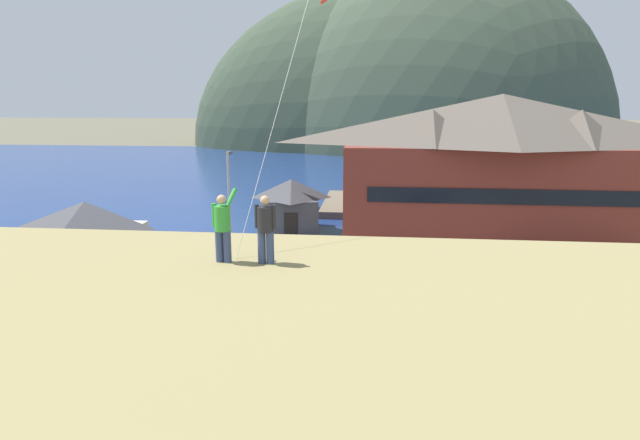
% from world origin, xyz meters
% --- Properties ---
extents(ground_plane, '(600.00, 600.00, 0.00)m').
position_xyz_m(ground_plane, '(0.00, 0.00, 0.00)').
color(ground_plane, '#66604C').
extents(parking_lot_pad, '(40.00, 20.00, 0.10)m').
position_xyz_m(parking_lot_pad, '(0.00, 5.00, 0.05)').
color(parking_lot_pad, slate).
rests_on(parking_lot_pad, ground).
extents(bay_water, '(360.00, 84.00, 0.03)m').
position_xyz_m(bay_water, '(0.00, 60.00, 0.01)').
color(bay_water, navy).
rests_on(bay_water, ground).
extents(far_hill_west_ridge, '(88.50, 51.36, 74.06)m').
position_xyz_m(far_hill_west_ridge, '(2.63, 111.51, 0.00)').
color(far_hill_west_ridge, '#3D4C38').
rests_on(far_hill_west_ridge, ground).
extents(far_hill_east_peak, '(81.04, 63.93, 83.93)m').
position_xyz_m(far_hill_east_peak, '(17.60, 109.78, 0.00)').
color(far_hill_east_peak, '#42513D').
rests_on(far_hill_east_peak, ground).
extents(harbor_lodge, '(25.05, 9.49, 11.23)m').
position_xyz_m(harbor_lodge, '(13.11, 20.35, 5.95)').
color(harbor_lodge, brown).
rests_on(harbor_lodge, ground).
extents(storage_shed_near_lot, '(6.48, 5.44, 4.72)m').
position_xyz_m(storage_shed_near_lot, '(-14.02, 8.07, 2.46)').
color(storage_shed_near_lot, beige).
rests_on(storage_shed_near_lot, ground).
extents(storage_shed_waterside, '(5.34, 5.43, 4.38)m').
position_xyz_m(storage_shed_waterside, '(-3.30, 21.14, 2.28)').
color(storage_shed_waterside, '#474C56').
rests_on(storage_shed_waterside, ground).
extents(wharf_dock, '(3.20, 12.17, 0.70)m').
position_xyz_m(wharf_dock, '(0.06, 31.75, 0.35)').
color(wharf_dock, '#70604C').
rests_on(wharf_dock, ground).
extents(moored_boat_wharfside, '(1.85, 5.62, 2.16)m').
position_xyz_m(moored_boat_wharfside, '(-3.15, 28.55, 0.72)').
color(moored_boat_wharfside, navy).
rests_on(moored_boat_wharfside, ground).
extents(parked_car_lone_by_shed, '(4.32, 2.31, 1.82)m').
position_xyz_m(parked_car_lone_by_shed, '(-7.66, -0.48, 1.06)').
color(parked_car_lone_by_shed, black).
rests_on(parked_car_lone_by_shed, parking_lot_pad).
extents(parked_car_corner_spot, '(4.21, 2.07, 1.82)m').
position_xyz_m(parked_car_corner_spot, '(15.98, 7.23, 1.06)').
color(parked_car_corner_spot, '#B28923').
rests_on(parked_car_corner_spot, parking_lot_pad).
extents(parked_car_back_row_left, '(4.24, 2.13, 1.82)m').
position_xyz_m(parked_car_back_row_left, '(7.20, 6.24, 1.06)').
color(parked_car_back_row_left, black).
rests_on(parked_car_back_row_left, parking_lot_pad).
extents(parked_car_front_row_end, '(4.34, 2.35, 1.82)m').
position_xyz_m(parked_car_front_row_end, '(8.66, 0.53, 1.06)').
color(parked_car_front_row_end, navy).
rests_on(parked_car_front_row_end, parking_lot_pad).
extents(parked_car_mid_row_center, '(4.25, 2.16, 1.82)m').
position_xyz_m(parked_car_mid_row_center, '(1.38, 7.41, 1.06)').
color(parked_car_mid_row_center, navy).
rests_on(parked_car_mid_row_center, parking_lot_pad).
extents(parked_car_front_row_silver, '(4.27, 2.20, 1.82)m').
position_xyz_m(parked_car_front_row_silver, '(-0.63, 1.52, 1.06)').
color(parked_car_front_row_silver, red).
rests_on(parked_car_front_row_silver, parking_lot_pad).
extents(parking_light_pole, '(0.24, 0.78, 7.50)m').
position_xyz_m(parking_light_pole, '(-5.63, 10.55, 4.39)').
color(parking_light_pole, '#ADADB2').
rests_on(parking_light_pole, parking_lot_pad).
extents(person_kite_flyer, '(0.58, 0.63, 1.86)m').
position_xyz_m(person_kite_flyer, '(-0.20, -9.55, 7.67)').
color(person_kite_flyer, '#384770').
rests_on(person_kite_flyer, grassy_hill_foreground).
extents(person_companion, '(0.55, 0.40, 1.74)m').
position_xyz_m(person_companion, '(0.90, -9.56, 7.66)').
color(person_companion, '#384770').
rests_on(person_companion, grassy_hill_foreground).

